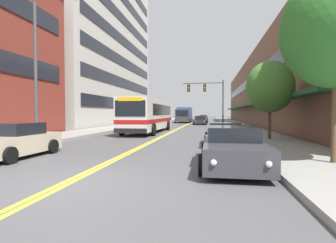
% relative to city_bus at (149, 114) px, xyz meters
% --- Properties ---
extents(ground_plane, '(240.00, 240.00, 0.00)m').
position_rel_city_bus_xyz_m(ground_plane, '(2.08, 18.97, -1.70)').
color(ground_plane, '#4C4C4F').
extents(sidewalk_left, '(3.71, 106.00, 0.17)m').
position_rel_city_bus_xyz_m(sidewalk_left, '(-5.28, 18.97, -1.62)').
color(sidewalk_left, gray).
rests_on(sidewalk_left, ground_plane).
extents(sidewalk_right, '(3.71, 106.00, 0.17)m').
position_rel_city_bus_xyz_m(sidewalk_right, '(9.43, 18.97, -1.62)').
color(sidewalk_right, gray).
rests_on(sidewalk_right, ground_plane).
extents(centre_line, '(0.34, 106.00, 0.01)m').
position_rel_city_bus_xyz_m(centre_line, '(2.08, 18.97, -1.70)').
color(centre_line, yellow).
rests_on(centre_line, ground_plane).
extents(office_tower_left, '(12.08, 30.93, 25.57)m').
position_rel_city_bus_xyz_m(office_tower_left, '(-13.37, 15.02, 11.08)').
color(office_tower_left, '#BCB7AD').
rests_on(office_tower_left, ground_plane).
extents(storefront_row_right, '(9.10, 68.00, 10.43)m').
position_rel_city_bus_xyz_m(storefront_row_right, '(15.52, 18.97, 3.51)').
color(storefront_row_right, brown).
rests_on(storefront_row_right, ground_plane).
extents(city_bus, '(2.88, 11.83, 3.00)m').
position_rel_city_bus_xyz_m(city_bus, '(0.00, 0.00, 0.00)').
color(city_bus, silver).
rests_on(city_bus, ground_plane).
extents(car_red_parked_left_near, '(2.18, 4.59, 1.25)m').
position_rel_city_bus_xyz_m(car_red_parked_left_near, '(-2.24, 15.28, -1.11)').
color(car_red_parked_left_near, maroon).
rests_on(car_red_parked_left_near, ground_plane).
extents(car_champagne_parked_left_mid, '(2.09, 4.24, 1.40)m').
position_rel_city_bus_xyz_m(car_champagne_parked_left_mid, '(-2.18, -14.78, -1.06)').
color(car_champagne_parked_left_mid, beige).
rests_on(car_champagne_parked_left_mid, ground_plane).
extents(car_dark_grey_parked_right_foreground, '(2.14, 4.84, 1.34)m').
position_rel_city_bus_xyz_m(car_dark_grey_parked_right_foreground, '(6.47, -15.25, -1.07)').
color(car_dark_grey_parked_right_foreground, '#38383D').
rests_on(car_dark_grey_parked_right_foreground, ground_plane).
extents(car_navy_parked_right_mid, '(2.20, 4.24, 1.26)m').
position_rel_city_bus_xyz_m(car_navy_parked_right_mid, '(6.52, -9.21, -1.10)').
color(car_navy_parked_right_mid, '#19234C').
rests_on(car_navy_parked_right_mid, ground_plane).
extents(car_slate_blue_moving_lead, '(2.13, 4.77, 1.36)m').
position_rel_city_bus_xyz_m(car_slate_blue_moving_lead, '(4.22, 25.03, -1.07)').
color(car_slate_blue_moving_lead, '#475675').
rests_on(car_slate_blue_moving_lead, ground_plane).
extents(car_black_moving_second, '(2.13, 4.57, 1.39)m').
position_rel_city_bus_xyz_m(car_black_moving_second, '(4.13, 40.29, -1.07)').
color(car_black_moving_second, black).
rests_on(car_black_moving_second, ground_plane).
extents(car_charcoal_moving_third, '(2.14, 4.22, 1.36)m').
position_rel_city_bus_xyz_m(car_charcoal_moving_third, '(4.16, 17.55, -1.07)').
color(car_charcoal_moving_third, '#232328').
rests_on(car_charcoal_moving_third, ground_plane).
extents(box_truck, '(2.84, 7.57, 2.90)m').
position_rel_city_bus_xyz_m(box_truck, '(0.79, 25.59, -0.19)').
color(box_truck, '#38383D').
rests_on(box_truck, ground_plane).
extents(traffic_signal_mast, '(5.10, 0.38, 5.91)m').
position_rel_city_bus_xyz_m(traffic_signal_mast, '(5.51, 8.80, 2.48)').
color(traffic_signal_mast, '#47474C').
rests_on(traffic_signal_mast, ground_plane).
extents(street_lamp_left_near, '(2.64, 0.28, 7.80)m').
position_rel_city_bus_xyz_m(street_lamp_left_near, '(-2.84, -11.89, 2.99)').
color(street_lamp_left_near, '#47474C').
rests_on(street_lamp_left_near, ground_plane).
extents(street_tree_right_near, '(3.46, 3.46, 6.24)m').
position_rel_city_bus_xyz_m(street_tree_right_near, '(9.74, -14.92, 2.81)').
color(street_tree_right_near, brown).
rests_on(street_tree_right_near, sidewalk_right).
extents(street_tree_right_mid, '(2.97, 2.97, 4.95)m').
position_rel_city_bus_xyz_m(street_tree_right_mid, '(9.46, -6.75, 1.77)').
color(street_tree_right_mid, brown).
rests_on(street_tree_right_mid, sidewalk_right).
extents(fire_hydrant, '(0.33, 0.25, 0.79)m').
position_rel_city_bus_xyz_m(fire_hydrant, '(8.02, -4.17, -1.14)').
color(fire_hydrant, yellow).
rests_on(fire_hydrant, sidewalk_right).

